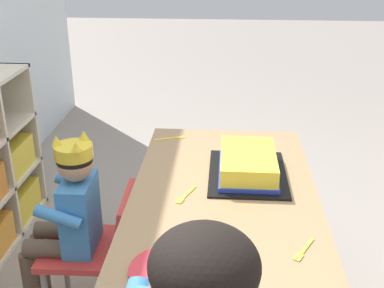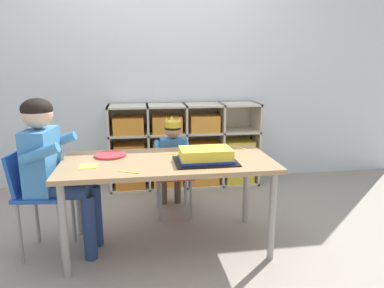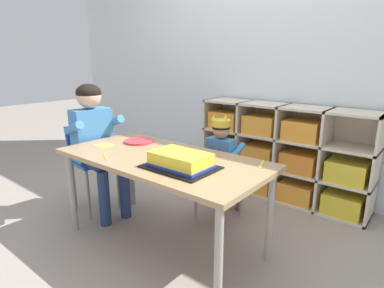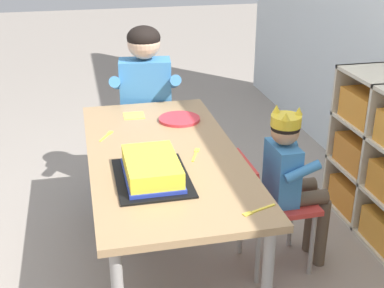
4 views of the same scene
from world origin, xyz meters
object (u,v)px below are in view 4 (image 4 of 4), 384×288
Objects in this scene: fork_at_table_front_edge at (195,154)px; child_with_crown at (291,170)px; fork_beside_plate_stack at (107,135)px; classroom_chair_blue at (268,201)px; adult_helper_seated at (146,96)px; classroom_chair_adult_side at (147,123)px; fork_near_child_seat at (257,210)px; activity_table at (164,164)px; birthday_cake_on_tray at (152,170)px; paper_plate_stack at (179,119)px.

child_with_crown is at bearing 106.90° from fork_at_table_front_edge.
fork_beside_plate_stack is at bearing 65.92° from child_with_crown.
adult_helper_seated is (-0.84, -0.46, 0.29)m from classroom_chair_blue.
fork_at_table_front_edge is (0.91, 0.10, 0.19)m from classroom_chair_adult_side.
fork_at_table_front_edge is at bearing 82.17° from fork_near_child_seat.
fork_beside_plate_stack is (-0.26, -0.24, 0.06)m from activity_table.
fork_near_child_seat is at bearing 44.94° from birthday_cake_on_tray.
fork_at_table_front_edge is at bearing 80.54° from fork_beside_plate_stack.
classroom_chair_blue is 0.67m from birthday_cake_on_tray.
fork_near_child_seat is (1.44, 0.21, 0.19)m from classroom_chair_adult_side.
adult_helper_seated is 2.59× the size of birthday_cake_on_tray.
adult_helper_seated is at bearing -178.62° from fork_beside_plate_stack.
classroom_chair_blue is at bearing -57.65° from classroom_chair_adult_side.
classroom_chair_adult_side is at bearing 177.39° from activity_table.
activity_table is 0.76m from adult_helper_seated.
paper_plate_stack is at bearing 33.75° from classroom_chair_blue.
classroom_chair_blue is 1.00m from adult_helper_seated.
birthday_cake_on_tray is (1.10, -0.13, 0.23)m from classroom_chair_adult_side.
adult_helper_seated is at bearing -90.00° from classroom_chair_adult_side.
birthday_cake_on_tray is (0.24, -0.09, 0.10)m from activity_table.
fork_at_table_front_edge is (0.43, -0.01, -0.01)m from paper_plate_stack.
activity_table is 9.87× the size of fork_near_child_seat.
activity_table is at bearing -87.09° from fork_at_table_front_edge.
child_with_crown is 0.61m from fork_near_child_seat.
fork_near_child_seat is (0.97, 0.10, -0.01)m from paper_plate_stack.
paper_plate_stack reaches higher than fork_near_child_seat.
classroom_chair_adult_side is (-0.95, -0.55, -0.08)m from child_with_crown.
classroom_chair_adult_side is 5.28× the size of fork_at_table_front_edge.
activity_table is 1.98× the size of classroom_chair_adult_side.
fork_beside_plate_stack is at bearing -137.22° from activity_table.
classroom_chair_adult_side reaches higher than fork_beside_plate_stack.
fork_beside_plate_stack is at bearing 62.90° from classroom_chair_blue.
birthday_cake_on_tray is 3.02× the size of fork_at_table_front_edge.
adult_helper_seated reaches higher than fork_near_child_seat.
fork_at_table_front_edge is (0.80, 0.11, -0.02)m from adult_helper_seated.
adult_helper_seated is (0.11, -0.01, 0.21)m from classroom_chair_adult_side.
paper_plate_stack is at bearing -159.56° from fork_at_table_front_edge.
birthday_cake_on_tray reaches higher than fork_at_table_front_edge.
adult_helper_seated is at bearing 32.69° from child_with_crown.
classroom_chair_blue is 0.60m from fork_near_child_seat.
fork_at_table_front_edge is (-0.19, 0.23, -0.04)m from birthday_cake_on_tray.
fork_near_child_seat is at bearing -74.52° from classroom_chair_adult_side.
classroom_chair_adult_side is at bearing -151.65° from fork_at_table_front_edge.
fork_beside_plate_stack is (0.13, -0.39, -0.01)m from paper_plate_stack.
activity_table is 6.45× the size of paper_plate_stack.
classroom_chair_blue is 0.85m from fork_beside_plate_stack.
birthday_cake_on_tray is at bearing 101.08° from child_with_crown.
classroom_chair_blue is 1.47× the size of birthday_cake_on_tray.
activity_table is at bearing -84.69° from adult_helper_seated.
child_with_crown is 2.06× the size of birthday_cake_on_tray.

